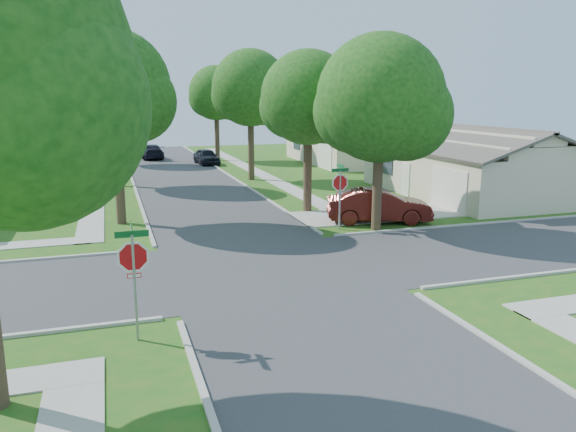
{
  "coord_description": "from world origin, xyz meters",
  "views": [
    {
      "loc": [
        -5.12,
        -18.25,
        5.96
      ],
      "look_at": [
        1.09,
        1.09,
        1.6
      ],
      "focal_mm": 35.0,
      "sensor_mm": 36.0,
      "label": 1
    }
  ],
  "objects_px": {
    "tree_e_mid": "(251,92)",
    "tree_ne_corner": "(381,104)",
    "house_ne_near": "(469,170)",
    "tree_w_near": "(115,92)",
    "tree_e_far": "(217,96)",
    "stop_sign_ne": "(340,185)",
    "tree_w_mid": "(111,88)",
    "tree_e_near": "(309,102)",
    "house_ne_far": "(350,146)",
    "stop_sign_sw": "(133,262)",
    "tree_w_far": "(110,101)",
    "car_curb_east": "(206,156)",
    "car_driveway": "(379,206)",
    "car_curb_west": "(150,152)"
  },
  "relations": [
    {
      "from": "tree_w_far",
      "to": "house_ne_far",
      "type": "bearing_deg",
      "value": -13.64
    },
    {
      "from": "tree_e_far",
      "to": "tree_w_mid",
      "type": "relative_size",
      "value": 0.91
    },
    {
      "from": "tree_w_near",
      "to": "car_curb_east",
      "type": "height_order",
      "value": "tree_w_near"
    },
    {
      "from": "stop_sign_sw",
      "to": "tree_e_near",
      "type": "bearing_deg",
      "value": 55.41
    },
    {
      "from": "stop_sign_sw",
      "to": "car_curb_west",
      "type": "distance_m",
      "value": 42.21
    },
    {
      "from": "tree_e_mid",
      "to": "car_curb_west",
      "type": "distance_m",
      "value": 18.26
    },
    {
      "from": "tree_e_mid",
      "to": "house_ne_far",
      "type": "distance_m",
      "value": 14.58
    },
    {
      "from": "tree_w_far",
      "to": "house_ne_far",
      "type": "height_order",
      "value": "tree_w_far"
    },
    {
      "from": "tree_e_mid",
      "to": "car_driveway",
      "type": "relative_size",
      "value": 1.87
    },
    {
      "from": "stop_sign_sw",
      "to": "tree_e_mid",
      "type": "bearing_deg",
      "value": 69.8
    },
    {
      "from": "tree_w_mid",
      "to": "car_curb_west",
      "type": "distance_m",
      "value": 17.67
    },
    {
      "from": "car_curb_east",
      "to": "house_ne_far",
      "type": "bearing_deg",
      "value": -16.86
    },
    {
      "from": "tree_e_far",
      "to": "house_ne_far",
      "type": "distance_m",
      "value": 13.09
    },
    {
      "from": "tree_w_near",
      "to": "tree_e_far",
      "type": "bearing_deg",
      "value": 69.4
    },
    {
      "from": "house_ne_near",
      "to": "car_curb_west",
      "type": "bearing_deg",
      "value": 123.12
    },
    {
      "from": "stop_sign_sw",
      "to": "car_curb_west",
      "type": "relative_size",
      "value": 0.61
    },
    {
      "from": "house_ne_near",
      "to": "tree_w_near",
      "type": "bearing_deg",
      "value": -174.49
    },
    {
      "from": "tree_e_far",
      "to": "tree_ne_corner",
      "type": "height_order",
      "value": "tree_e_far"
    },
    {
      "from": "stop_sign_sw",
      "to": "tree_w_far",
      "type": "distance_m",
      "value": 38.86
    },
    {
      "from": "tree_w_far",
      "to": "car_driveway",
      "type": "height_order",
      "value": "tree_w_far"
    },
    {
      "from": "tree_w_mid",
      "to": "car_curb_west",
      "type": "height_order",
      "value": "tree_w_mid"
    },
    {
      "from": "tree_e_far",
      "to": "house_ne_near",
      "type": "bearing_deg",
      "value": -63.97
    },
    {
      "from": "car_curb_west",
      "to": "stop_sign_ne",
      "type": "bearing_deg",
      "value": 94.57
    },
    {
      "from": "tree_e_near",
      "to": "tree_ne_corner",
      "type": "xyz_separation_m",
      "value": [
        1.61,
        -4.8,
        -0.05
      ]
    },
    {
      "from": "tree_e_near",
      "to": "house_ne_far",
      "type": "bearing_deg",
      "value": 60.65
    },
    {
      "from": "stop_sign_sw",
      "to": "car_curb_east",
      "type": "height_order",
      "value": "stop_sign_sw"
    },
    {
      "from": "stop_sign_ne",
      "to": "house_ne_far",
      "type": "relative_size",
      "value": 0.22
    },
    {
      "from": "tree_e_mid",
      "to": "tree_ne_corner",
      "type": "height_order",
      "value": "tree_e_mid"
    },
    {
      "from": "tree_e_mid",
      "to": "car_driveway",
      "type": "xyz_separation_m",
      "value": [
        2.32,
        -15.51,
        -5.44
      ]
    },
    {
      "from": "stop_sign_sw",
      "to": "stop_sign_ne",
      "type": "height_order",
      "value": "same"
    },
    {
      "from": "house_ne_far",
      "to": "car_curb_west",
      "type": "height_order",
      "value": "house_ne_far"
    },
    {
      "from": "tree_e_far",
      "to": "car_driveway",
      "type": "bearing_deg",
      "value": -85.34
    },
    {
      "from": "tree_w_mid",
      "to": "stop_sign_sw",
      "type": "bearing_deg",
      "value": -90.13
    },
    {
      "from": "stop_sign_sw",
      "to": "car_curb_east",
      "type": "distance_m",
      "value": 36.93
    },
    {
      "from": "tree_w_near",
      "to": "car_curb_west",
      "type": "bearing_deg",
      "value": 83.07
    },
    {
      "from": "stop_sign_sw",
      "to": "house_ne_far",
      "type": "xyz_separation_m",
      "value": [
        20.69,
        33.7,
        -0.51
      ]
    },
    {
      "from": "tree_e_mid",
      "to": "house_ne_near",
      "type": "height_order",
      "value": "tree_e_mid"
    },
    {
      "from": "tree_e_far",
      "to": "tree_ne_corner",
      "type": "xyz_separation_m",
      "value": [
        1.61,
        -29.8,
        -0.39
      ]
    },
    {
      "from": "stop_sign_sw",
      "to": "house_ne_far",
      "type": "height_order",
      "value": "house_ne_far"
    },
    {
      "from": "stop_sign_sw",
      "to": "tree_e_far",
      "type": "relative_size",
      "value": 0.34
    },
    {
      "from": "tree_e_near",
      "to": "car_driveway",
      "type": "distance_m",
      "value": 6.41
    },
    {
      "from": "tree_e_near",
      "to": "car_curb_east",
      "type": "distance_m",
      "value": 22.94
    },
    {
      "from": "tree_e_near",
      "to": "house_ne_far",
      "type": "relative_size",
      "value": 0.61
    },
    {
      "from": "house_ne_far",
      "to": "car_curb_west",
      "type": "distance_m",
      "value": 19.13
    },
    {
      "from": "tree_w_mid",
      "to": "tree_ne_corner",
      "type": "relative_size",
      "value": 1.1
    },
    {
      "from": "stop_sign_ne",
      "to": "tree_w_mid",
      "type": "height_order",
      "value": "tree_w_mid"
    },
    {
      "from": "stop_sign_sw",
      "to": "tree_e_near",
      "type": "relative_size",
      "value": 0.36
    },
    {
      "from": "car_driveway",
      "to": "tree_e_mid",
      "type": "bearing_deg",
      "value": 25.78
    },
    {
      "from": "tree_e_far",
      "to": "car_curb_west",
      "type": "relative_size",
      "value": 1.8
    },
    {
      "from": "car_curb_west",
      "to": "tree_ne_corner",
      "type": "bearing_deg",
      "value": 97.18
    }
  ]
}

